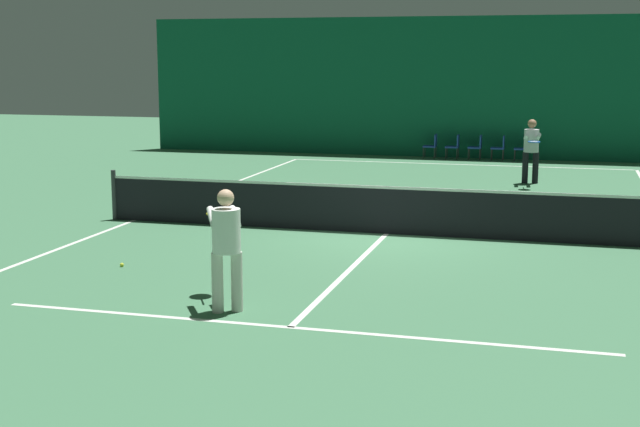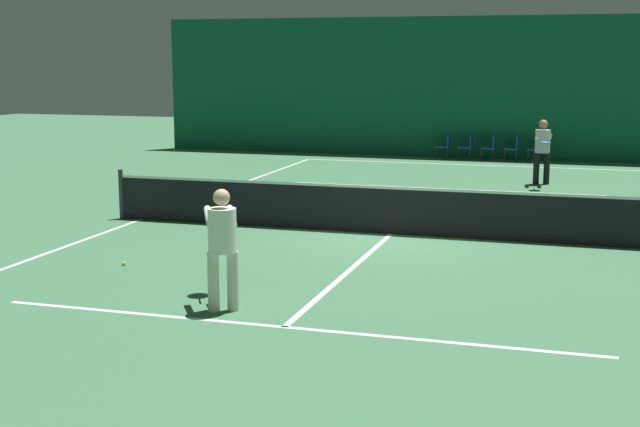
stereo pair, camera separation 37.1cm
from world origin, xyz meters
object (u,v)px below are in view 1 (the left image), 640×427
object	(u,v)px
player_near	(226,240)
courtside_chair_1	(454,145)
tennis_net	(387,208)
courtside_chair_0	(432,144)
tennis_ball	(122,265)
courtside_chair_4	(523,147)
courtside_chair_3	(500,146)
player_far	(531,146)
courtside_chair_2	(477,146)

from	to	relation	value
player_near	courtside_chair_1	bearing A→B (deg)	-30.84
tennis_net	courtside_chair_1	world-z (taller)	tennis_net
courtside_chair_0	tennis_ball	distance (m)	17.52
tennis_net	courtside_chair_4	distance (m)	13.54
tennis_ball	courtside_chair_3	bearing A→B (deg)	74.08
player_near	courtside_chair_3	size ratio (longest dim) A/B	2.03
courtside_chair_0	player_far	bearing A→B (deg)	33.15
tennis_net	player_near	size ratio (longest dim) A/B	7.05
courtside_chair_2	courtside_chair_4	distance (m)	1.53
courtside_chair_1	courtside_chair_3	distance (m)	1.53
courtside_chair_2	tennis_ball	bearing A→B (deg)	-13.56
tennis_net	player_near	distance (m)	6.01
player_far	courtside_chair_0	distance (m)	6.44
player_near	tennis_ball	xyz separation A→B (m)	(-2.65, 1.98, -0.96)
tennis_net	courtside_chair_4	xyz separation A→B (m)	(1.99, 13.40, -0.03)
courtside_chair_1	tennis_ball	xyz separation A→B (m)	(-3.41, -17.32, -0.45)
courtside_chair_4	tennis_ball	world-z (taller)	courtside_chair_4
courtside_chair_0	courtside_chair_3	distance (m)	2.29
courtside_chair_0	courtside_chair_4	world-z (taller)	same
tennis_ball	courtside_chair_0	bearing A→B (deg)	81.31
player_near	tennis_ball	bearing A→B (deg)	24.69
player_near	courtside_chair_2	size ratio (longest dim) A/B	2.03
player_far	courtside_chair_4	xyz separation A→B (m)	(-0.45, 5.38, -0.54)
courtside_chair_3	tennis_ball	distance (m)	18.01
courtside_chair_0	courtside_chair_2	world-z (taller)	same
courtside_chair_1	tennis_net	bearing A→B (deg)	1.32
tennis_net	courtside_chair_3	distance (m)	13.45
tennis_net	courtside_chair_3	world-z (taller)	tennis_net
tennis_net	player_near	xyz separation A→B (m)	(-1.07, -5.90, 0.48)
player_far	courtside_chair_2	distance (m)	5.75
courtside_chair_2	courtside_chair_4	world-z (taller)	same
courtside_chair_1	tennis_ball	size ratio (longest dim) A/B	12.73
player_near	courtside_chair_3	world-z (taller)	player_near
courtside_chair_0	courtside_chair_1	xyz separation A→B (m)	(0.76, 0.00, 0.00)
courtside_chair_3	courtside_chair_2	bearing A→B (deg)	-90.00
courtside_chair_0	courtside_chair_4	bearing A→B (deg)	90.00
player_far	tennis_ball	distance (m)	13.47
courtside_chair_0	courtside_chair_2	distance (m)	1.53
courtside_chair_2	tennis_net	bearing A→B (deg)	-1.95
courtside_chair_0	courtside_chair_2	bearing A→B (deg)	90.00
player_near	courtside_chair_4	world-z (taller)	player_near
tennis_net	player_far	bearing A→B (deg)	73.11
player_far	courtside_chair_4	world-z (taller)	player_far
tennis_ball	courtside_chair_2	bearing A→B (deg)	76.44
player_near	player_far	distance (m)	14.35
tennis_ball	tennis_net	bearing A→B (deg)	46.50
player_near	courtside_chair_3	distance (m)	19.44
player_far	tennis_ball	xyz separation A→B (m)	(-6.16, -11.94, -1.00)
tennis_net	player_far	world-z (taller)	player_far
tennis_net	player_far	size ratio (longest dim) A/B	6.79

